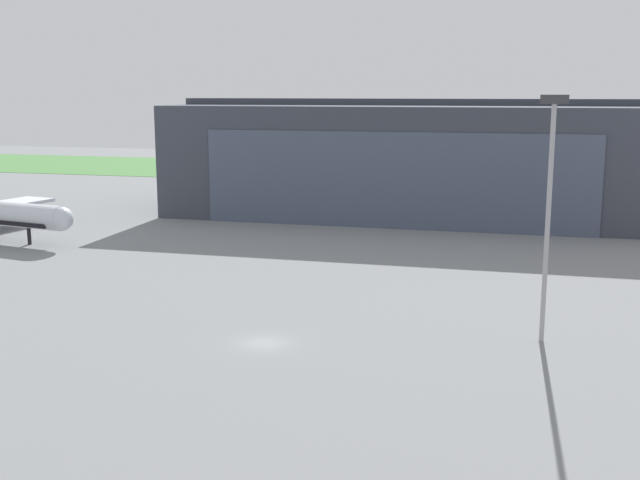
% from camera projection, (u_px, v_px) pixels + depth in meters
% --- Properties ---
extents(ground_plane, '(440.00, 440.00, 0.00)m').
position_uv_depth(ground_plane, '(264.00, 343.00, 70.88)').
color(ground_plane, slate).
extents(grass_field_strip, '(440.00, 56.00, 0.08)m').
position_uv_depth(grass_field_strip, '(442.00, 174.00, 215.97)').
color(grass_field_strip, '#4B8241').
rests_on(grass_field_strip, ground_plane).
extents(maintenance_hangar, '(85.82, 35.84, 21.25)m').
position_uv_depth(maintenance_hangar, '(410.00, 159.00, 144.75)').
color(maintenance_hangar, '#383D47').
rests_on(maintenance_hangar, ground_plane).
extents(apron_light_mast, '(2.40, 0.50, 22.25)m').
position_uv_depth(apron_light_mast, '(549.00, 203.00, 68.98)').
color(apron_light_mast, '#99999E').
rests_on(apron_light_mast, ground_plane).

